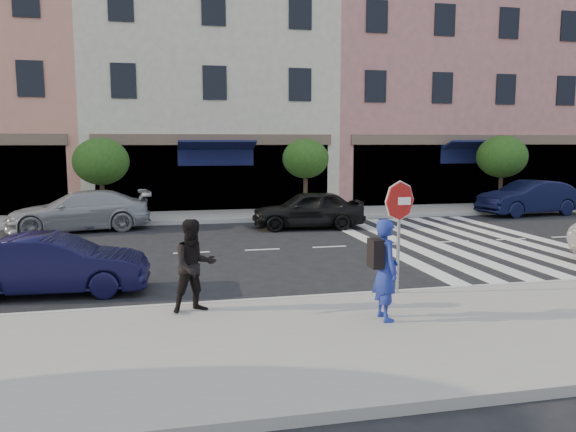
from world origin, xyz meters
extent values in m
plane|color=black|center=(0.00, 0.00, 0.00)|extent=(120.00, 120.00, 0.00)
cube|color=gray|center=(0.00, -3.75, 0.07)|extent=(60.00, 4.50, 0.15)
cube|color=gray|center=(0.00, 11.00, 0.07)|extent=(60.00, 3.00, 0.15)
cube|color=beige|center=(-0.50, 17.00, 5.50)|extent=(11.00, 9.00, 11.00)
cube|color=tan|center=(11.50, 17.00, 6.50)|extent=(13.00, 9.00, 13.00)
cylinder|color=#473323|center=(-5.00, 10.80, 0.95)|extent=(0.18, 0.18, 1.60)
cylinder|color=silver|center=(-5.00, 10.80, 0.45)|extent=(0.20, 0.20, 0.60)
ellipsoid|color=#1D4714|center=(-5.00, 10.80, 2.32)|extent=(2.10, 2.10, 1.79)
cylinder|color=#473323|center=(3.00, 10.80, 1.00)|extent=(0.18, 0.18, 1.71)
cylinder|color=silver|center=(3.00, 10.80, 0.45)|extent=(0.20, 0.20, 0.60)
ellipsoid|color=#1D4714|center=(3.00, 10.80, 2.38)|extent=(1.90, 1.90, 1.62)
cylinder|color=#473323|center=(12.00, 10.80, 0.98)|extent=(0.18, 0.18, 1.65)
cylinder|color=silver|center=(12.00, 10.80, 0.45)|extent=(0.20, 0.20, 0.60)
ellipsoid|color=#1D4714|center=(12.00, 10.80, 2.41)|extent=(2.20, 2.20, 1.87)
cylinder|color=gray|center=(1.67, -1.65, 1.14)|extent=(0.06, 0.06, 1.98)
cylinder|color=white|center=(1.67, -1.66, 1.95)|extent=(0.78, 0.02, 0.78)
cylinder|color=#9E1411|center=(1.67, -1.68, 1.95)|extent=(0.72, 0.04, 0.72)
cube|color=white|center=(1.67, -1.71, 1.95)|extent=(0.41, 0.02, 0.14)
imported|color=navy|center=(0.81, -3.11, 0.99)|extent=(0.41, 0.62, 1.68)
imported|color=black|center=(-2.23, -2.00, 0.96)|extent=(0.92, 0.80, 1.61)
imported|color=black|center=(-4.92, 0.30, 0.61)|extent=(3.76, 1.49, 1.22)
imported|color=#939398|center=(-5.57, 8.80, 0.69)|extent=(4.97, 2.53, 1.38)
imported|color=black|center=(2.28, 7.60, 0.67)|extent=(4.05, 1.82, 1.35)
imported|color=black|center=(12.25, 9.10, 0.73)|extent=(4.56, 2.05, 1.45)
camera|label=1|loc=(-2.70, -11.54, 3.08)|focal=35.00mm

